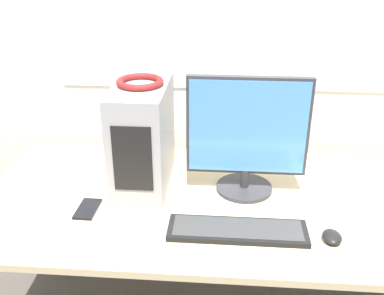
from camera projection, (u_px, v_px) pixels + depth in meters
wall_back at (254, 13)px, 2.05m from camera, size 8.00×0.07×2.70m
desk at (251, 209)px, 1.81m from camera, size 2.17×0.92×0.71m
pc_tower at (143, 136)px, 1.83m from camera, size 0.21×0.43×0.43m
headphones at (140, 82)px, 1.73m from camera, size 0.18×0.18×0.03m
monitor_main at (247, 135)px, 1.76m from camera, size 0.48×0.23×0.48m
keyboard at (237, 230)px, 1.59m from camera, size 0.49×0.15×0.02m
mouse at (332, 237)px, 1.55m from camera, size 0.07×0.09×0.03m
cell_phone at (88, 209)px, 1.73m from camera, size 0.08×0.14×0.01m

